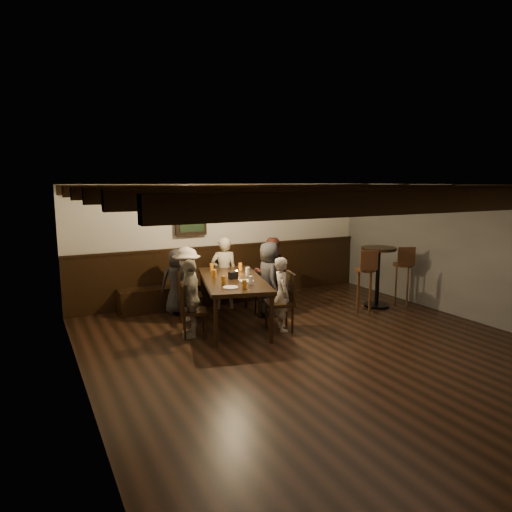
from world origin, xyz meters
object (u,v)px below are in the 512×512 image
person_bench_centre (224,273)px  person_bench_right (271,273)px  dining_table (233,282)px  bar_stool_left (364,289)px  person_left_far (191,298)px  person_bench_left (177,281)px  chair_left_near (189,304)px  person_right_near (269,279)px  high_top_table (378,268)px  bar_stool_right (402,283)px  chair_right_far (280,313)px  chair_left_far (193,320)px  person_left_near (187,284)px  person_right_far (282,294)px  chair_right_near (267,300)px

person_bench_centre → person_bench_right: bearing=170.5°
dining_table → person_bench_right: 1.27m
dining_table → person_bench_centre: person_bench_centre is taller
dining_table → bar_stool_left: (2.50, -0.46, -0.31)m
bar_stool_left → person_bench_centre: bearing=165.6°
person_bench_centre → person_left_far: size_ratio=1.12×
person_bench_left → person_left_far: (-0.21, -1.34, 0.01)m
chair_left_near → person_right_near: bearing=90.0°
high_top_table → bar_stool_right: (0.50, -0.16, -0.33)m
person_bench_left → person_bench_centre: 0.92m
person_left_far → high_top_table: (3.85, -0.01, 0.15)m
person_bench_right → chair_right_far: bearing=82.4°
chair_left_far → person_bench_centre: (1.08, 1.26, 0.44)m
person_bench_centre → bar_stool_right: size_ratio=1.16×
person_left_near → person_right_far: person_left_near is taller
bar_stool_right → person_bench_left: bearing=-174.9°
person_bench_left → person_bench_right: 1.80m
person_right_near → bar_stool_right: person_right_near is taller
person_right_far → bar_stool_left: (1.89, 0.17, -0.17)m
chair_right_near → chair_right_far: bearing=-179.9°
chair_right_far → person_right_far: 0.32m
chair_left_far → person_bench_left: size_ratio=0.70×
chair_right_far → person_bench_right: bearing=-7.6°
dining_table → person_left_near: size_ratio=1.80×
person_left_far → bar_stool_left: bearing=101.3°
chair_left_far → person_right_far: bearing=90.0°
chair_left_far → chair_right_near: (1.62, 0.50, 0.02)m
person_bench_left → bar_stool_right: size_ratio=1.02×
chair_left_near → person_bench_left: 0.59m
person_right_near → person_right_far: person_right_near is taller
dining_table → person_left_far: bearing=-149.0°
person_right_far → high_top_table: 2.43m
chair_left_far → person_bench_right: person_bench_right is taller
person_right_near → person_right_far: size_ratio=1.11×
chair_right_near → person_bench_centre: (-0.54, 0.77, 0.42)m
chair_left_near → person_left_far: 0.96m
chair_left_near → person_bench_right: size_ratio=0.67×
chair_right_near → bar_stool_left: bar_stool_left is taller
chair_right_far → bar_stool_right: 2.93m
high_top_table → bar_stool_left: (-0.50, -0.21, -0.33)m
person_right_near → bar_stool_right: 2.75m
person_bench_right → person_right_near: size_ratio=1.02×
person_bench_left → bar_stool_left: bearing=168.6°
person_left_near → person_left_far: 0.90m
person_left_far → bar_stool_left: (3.34, -0.22, -0.18)m
person_bench_left → person_bench_right: bearing=180.0°
dining_table → chair_left_far: 0.98m
person_left_near → person_right_near: (1.45, -0.39, 0.02)m
person_right_far → dining_table: bearing=59.0°
chair_right_far → bar_stool_right: bearing=-70.7°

